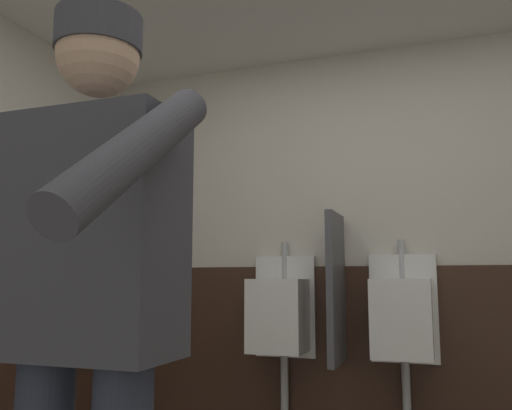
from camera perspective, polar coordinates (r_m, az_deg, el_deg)
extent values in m
cube|color=beige|center=(3.53, 13.29, -3.54)|extent=(4.55, 0.12, 2.51)
cube|color=#382319|center=(3.48, 13.54, -15.30)|extent=(3.95, 0.03, 1.08)
cube|color=white|center=(3.56, 3.20, -10.73)|extent=(0.40, 0.05, 0.65)
cube|color=white|center=(3.40, 2.38, -11.71)|extent=(0.34, 0.30, 0.45)
cylinder|color=#B7BABF|center=(3.55, 3.12, -5.98)|extent=(0.04, 0.04, 0.24)
cylinder|color=#B7BABF|center=(3.59, 3.08, -19.56)|extent=(0.05, 0.05, 0.55)
cube|color=white|center=(3.43, 15.54, -10.57)|extent=(0.40, 0.05, 0.65)
cube|color=white|center=(3.26, 15.35, -11.60)|extent=(0.34, 0.30, 0.45)
cylinder|color=#B7BABF|center=(3.42, 15.34, -5.63)|extent=(0.04, 0.04, 0.24)
cylinder|color=#B7BABF|center=(3.46, 15.85, -19.73)|extent=(0.05, 0.05, 0.55)
cube|color=#4C4C51|center=(3.27, 8.57, -8.71)|extent=(0.04, 0.40, 0.90)
cube|color=#3F3F47|center=(1.38, -17.31, -3.06)|extent=(0.44, 0.24, 0.60)
cylinder|color=#3F3F47|center=(1.56, -25.15, -2.31)|extent=(0.17, 0.09, 0.56)
cylinder|color=#3F3F47|center=(1.07, -12.73, 5.76)|extent=(0.09, 0.50, 0.39)
sphere|color=#D8AD8C|center=(1.49, -16.55, 15.02)|extent=(0.21, 0.21, 0.21)
cylinder|color=#3F3F47|center=(1.52, -16.45, 17.07)|extent=(0.22, 0.22, 0.10)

